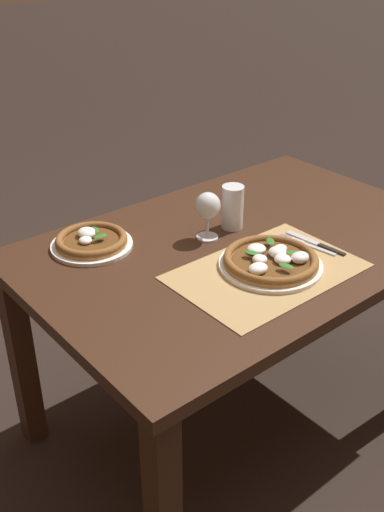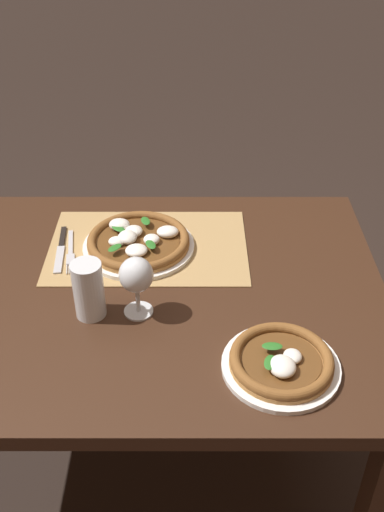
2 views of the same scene
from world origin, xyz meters
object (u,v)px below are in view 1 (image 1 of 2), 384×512
pint_glass (232,208)px  knife (315,243)px  pizza_far (91,241)px  pizza_near (271,261)px  wine_glass (208,208)px  fork (307,244)px

pint_glass → knife: size_ratio=0.67×
pizza_far → knife: pizza_far is taller
pizza_near → pint_glass: pint_glass is taller
wine_glass → pint_glass: (0.11, 0.01, -0.04)m
pint_glass → fork: 0.27m
wine_glass → knife: 0.35m
fork → pint_glass: bearing=110.2°
pizza_near → knife: (0.21, 0.01, -0.02)m
pint_glass → knife: bearing=-65.2°
wine_glass → pint_glass: wine_glass is taller
pizza_far → knife: 0.70m
pizza_near → wine_glass: wine_glass is taller
pizza_near → fork: 0.18m
pint_glass → knife: (0.12, -0.26, -0.06)m
pizza_near → fork: bearing=6.7°
pizza_far → pint_glass: pint_glass is taller
pizza_near → pizza_far: bearing=127.1°
wine_glass → pizza_far: bearing=150.0°
pizza_near → pint_glass: bearing=70.8°
pizza_near → knife: 0.21m
pizza_near → pizza_far: size_ratio=1.19×
pizza_near → wine_glass: size_ratio=1.95×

